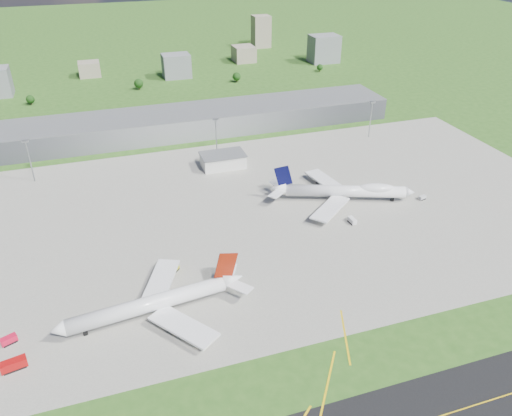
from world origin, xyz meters
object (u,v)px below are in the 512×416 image
object	(u,v)px
airliner_red_twin	(156,303)
van_white_far	(422,198)
tug_yellow	(175,269)
fire_truck	(14,365)
airliner_blue_quad	(345,191)
crash_tender	(9,340)
van_white_near	(352,221)

from	to	relation	value
airliner_red_twin	van_white_far	world-z (taller)	airliner_red_twin
tug_yellow	van_white_far	size ratio (longest dim) A/B	0.89
airliner_red_twin	fire_truck	xyz separation A→B (m)	(-50.32, -12.29, -3.60)
airliner_blue_quad	crash_tender	bearing A→B (deg)	-140.04
van_white_near	tug_yellow	bearing A→B (deg)	94.48
airliner_red_twin	van_white_far	size ratio (longest dim) A/B	16.28
fire_truck	tug_yellow	distance (m)	72.40
crash_tender	tug_yellow	distance (m)	69.09
crash_tender	van_white_far	bearing A→B (deg)	-10.99
airliner_blue_quad	van_white_far	world-z (taller)	airliner_blue_quad
fire_truck	van_white_far	size ratio (longest dim) A/B	1.96
airliner_red_twin	van_white_far	distance (m)	158.40
airliner_red_twin	fire_truck	size ratio (longest dim) A/B	8.32
van_white_near	crash_tender	bearing A→B (deg)	100.19
airliner_blue_quad	tug_yellow	xyz separation A→B (m)	(-98.90, -33.86, -4.70)
fire_truck	van_white_near	world-z (taller)	fire_truck
airliner_blue_quad	fire_truck	bearing A→B (deg)	-135.64
tug_yellow	fire_truck	bearing A→B (deg)	163.05
airliner_red_twin	van_white_far	xyz separation A→B (m)	(151.44, 46.22, -4.33)
airliner_blue_quad	van_white_far	size ratio (longest dim) A/B	16.31
tug_yellow	van_white_far	distance (m)	141.34
fire_truck	airliner_blue_quad	bearing A→B (deg)	11.76
tug_yellow	van_white_near	size ratio (longest dim) A/B	0.73
airliner_blue_quad	van_white_near	bearing A→B (deg)	-87.18
tug_yellow	van_white_far	xyz separation A→B (m)	(139.75, 21.16, 0.20)
airliner_blue_quad	fire_truck	xyz separation A→B (m)	(-160.91, -71.21, -3.78)
van_white_near	van_white_far	xyz separation A→B (m)	(48.04, 9.89, -0.27)
fire_truck	van_white_far	xyz separation A→B (m)	(201.76, 58.51, -0.73)
fire_truck	airliner_red_twin	bearing A→B (deg)	1.61
airliner_blue_quad	crash_tender	world-z (taller)	airliner_blue_quad
fire_truck	crash_tender	world-z (taller)	fire_truck
airliner_blue_quad	van_white_far	xyz separation A→B (m)	(40.85, -12.70, -4.51)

